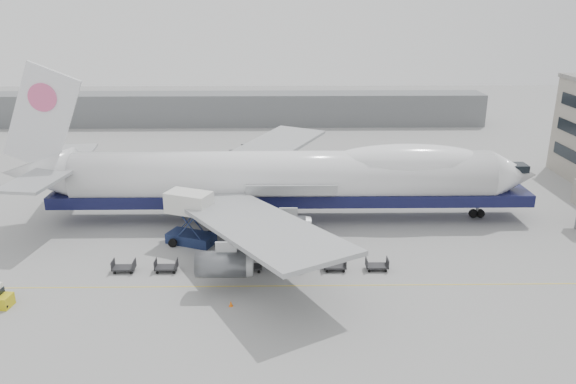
{
  "coord_description": "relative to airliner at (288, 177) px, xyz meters",
  "views": [
    {
      "loc": [
        -0.45,
        -55.15,
        26.61
      ],
      "look_at": [
        0.53,
        6.0,
        5.66
      ],
      "focal_mm": 35.0,
      "sensor_mm": 36.0,
      "label": 1
    }
  ],
  "objects": [
    {
      "name": "dolly_1",
      "position": [
        -12.84,
        -14.66,
        -5.09
      ],
      "size": [
        2.3,
        1.35,
        1.3
      ],
      "color": "#2D2D30",
      "rests_on": "ground"
    },
    {
      "name": "dolly_5",
      "position": [
        4.62,
        -14.66,
        -5.09
      ],
      "size": [
        2.3,
        1.35,
        1.3
      ],
      "color": "#2D2D30",
      "rests_on": "ground"
    },
    {
      "name": "dolly_4",
      "position": [
        0.26,
        -14.66,
        -5.09
      ],
      "size": [
        2.3,
        1.35,
        1.3
      ],
      "color": "#2D2D30",
      "rests_on": "ground"
    },
    {
      "name": "dolly_6",
      "position": [
        8.99,
        -14.66,
        -5.09
      ],
      "size": [
        2.3,
        1.35,
        1.3
      ],
      "color": "#2D2D30",
      "rests_on": "ground"
    },
    {
      "name": "apron_line",
      "position": [
        -0.64,
        -18.0,
        -5.62
      ],
      "size": [
        60.0,
        0.15,
        0.01
      ],
      "primitive_type": "cube",
      "color": "gold",
      "rests_on": "ground"
    },
    {
      "name": "catering_truck",
      "position": [
        -11.33,
        -7.48,
        -2.17
      ],
      "size": [
        5.98,
        5.06,
        6.19
      ],
      "rotation": [
        0.0,
        0.0,
        -0.39
      ],
      "color": "#172347",
      "rests_on": "ground"
    },
    {
      "name": "hangar",
      "position": [
        -10.64,
        58.0,
        -2.12
      ],
      "size": [
        110.0,
        8.0,
        7.0
      ],
      "primitive_type": "cube",
      "color": "slate",
      "rests_on": "ground"
    },
    {
      "name": "dolly_0",
      "position": [
        -17.21,
        -14.66,
        -5.09
      ],
      "size": [
        2.3,
        1.35,
        1.3
      ],
      "color": "#2D2D30",
      "rests_on": "ground"
    },
    {
      "name": "ground",
      "position": [
        -0.64,
        -12.0,
        -5.62
      ],
      "size": [
        260.0,
        260.0,
        0.0
      ],
      "primitive_type": "plane",
      "color": "gray",
      "rests_on": "ground"
    },
    {
      "name": "dolly_2",
      "position": [
        -8.47,
        -14.66,
        -5.09
      ],
      "size": [
        2.3,
        1.35,
        1.3
      ],
      "color": "#2D2D30",
      "rests_on": "ground"
    },
    {
      "name": "traffic_cone",
      "position": [
        -5.61,
        -21.76,
        -5.37
      ],
      "size": [
        0.36,
        0.36,
        0.54
      ],
      "rotation": [
        0.0,
        0.0,
        -0.01
      ],
      "color": "orange",
      "rests_on": "ground"
    },
    {
      "name": "dolly_3",
      "position": [
        -4.11,
        -14.66,
        -5.09
      ],
      "size": [
        2.3,
        1.35,
        1.3
      ],
      "color": "#2D2D30",
      "rests_on": "ground"
    },
    {
      "name": "airliner",
      "position": [
        0.0,
        0.0,
        0.0
      ],
      "size": [
        67.0,
        55.3,
        19.98
      ],
      "color": "white",
      "rests_on": "ground"
    }
  ]
}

